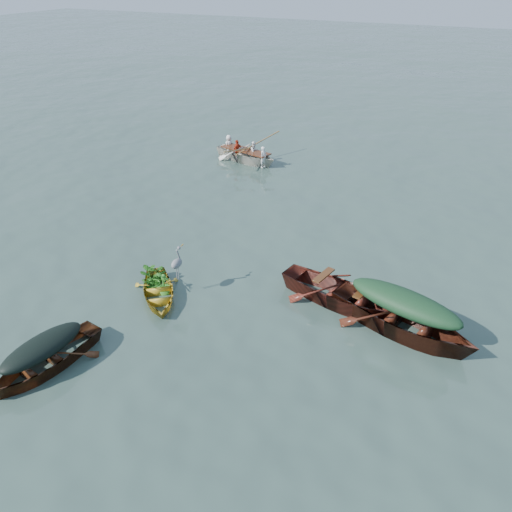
# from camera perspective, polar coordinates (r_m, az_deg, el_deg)

# --- Properties ---
(ground) EXTENTS (140.00, 140.00, 0.00)m
(ground) POSITION_cam_1_polar(r_m,az_deg,el_deg) (11.82, -9.66, -10.00)
(ground) COLOR #395047
(ground) RESTS_ON ground
(yellow_dinghy) EXTENTS (2.66, 2.88, 0.71)m
(yellow_dinghy) POSITION_cam_1_polar(r_m,az_deg,el_deg) (13.37, -11.05, -4.72)
(yellow_dinghy) COLOR gold
(yellow_dinghy) RESTS_ON ground
(dark_covered_boat) EXTENTS (1.85, 3.67, 0.86)m
(dark_covered_boat) POSITION_cam_1_polar(r_m,az_deg,el_deg) (12.00, -22.70, -11.69)
(dark_covered_boat) COLOR #4E2F12
(dark_covered_boat) RESTS_ON ground
(green_tarp_boat) EXTENTS (5.21, 2.86, 1.20)m
(green_tarp_boat) POSITION_cam_1_polar(r_m,az_deg,el_deg) (12.49, 16.07, -8.37)
(green_tarp_boat) COLOR #441F0F
(green_tarp_boat) RESTS_ON ground
(open_wooden_boat) EXTENTS (4.88, 2.40, 1.11)m
(open_wooden_boat) POSITION_cam_1_polar(r_m,az_deg,el_deg) (13.06, 9.67, -5.53)
(open_wooden_boat) COLOR #5C2117
(open_wooden_boat) RESTS_ON ground
(rowed_boat) EXTENTS (4.47, 2.25, 1.02)m
(rowed_boat) POSITION_cam_1_polar(r_m,az_deg,el_deg) (22.30, -1.17, 10.72)
(rowed_boat) COLOR white
(rowed_boat) RESTS_ON ground
(dark_tarp_cover) EXTENTS (1.02, 2.02, 0.40)m
(dark_tarp_cover) POSITION_cam_1_polar(r_m,az_deg,el_deg) (11.61, -23.32, -9.36)
(dark_tarp_cover) COLOR black
(dark_tarp_cover) RESTS_ON dark_covered_boat
(green_tarp_cover) EXTENTS (2.87, 1.57, 0.52)m
(green_tarp_cover) POSITION_cam_1_polar(r_m,az_deg,el_deg) (11.98, 16.65, -5.17)
(green_tarp_cover) COLOR #183C21
(green_tarp_cover) RESTS_ON green_tarp_boat
(thwart_benches) EXTENTS (2.47, 1.34, 0.04)m
(thwart_benches) POSITION_cam_1_polar(r_m,az_deg,el_deg) (12.73, 9.89, -3.44)
(thwart_benches) COLOR #482611
(thwart_benches) RESTS_ON open_wooden_boat
(heron) EXTENTS (0.47, 0.49, 0.92)m
(heron) POSITION_cam_1_polar(r_m,az_deg,el_deg) (12.98, -9.01, -1.35)
(heron) COLOR gray
(heron) RESTS_ON yellow_dinghy
(dinghy_weeds) EXTENTS (1.11, 1.14, 0.60)m
(dinghy_weeds) POSITION_cam_1_polar(r_m,az_deg,el_deg) (13.48, -11.39, -1.11)
(dinghy_weeds) COLOR #2C741E
(dinghy_weeds) RESTS_ON yellow_dinghy
(rowers) EXTENTS (3.19, 1.82, 0.76)m
(rowers) POSITION_cam_1_polar(r_m,az_deg,el_deg) (22.01, -1.20, 12.90)
(rowers) COLOR white
(rowers) RESTS_ON rowed_boat
(oars) EXTENTS (1.19, 2.67, 0.06)m
(oars) POSITION_cam_1_polar(r_m,az_deg,el_deg) (22.12, -1.19, 12.03)
(oars) COLOR olive
(oars) RESTS_ON rowed_boat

